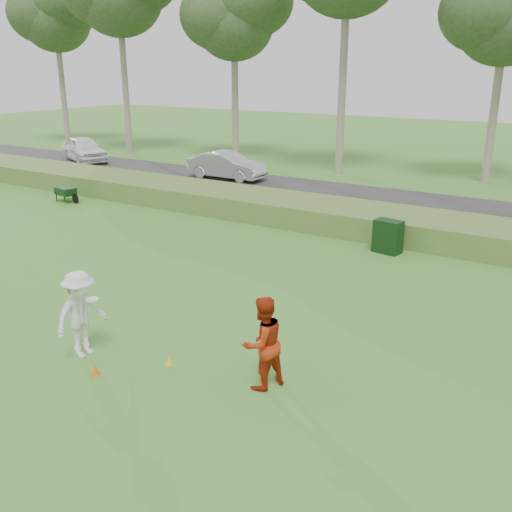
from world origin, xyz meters
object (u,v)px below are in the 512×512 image
Objects in this scene: player_red at (263,343)px; cone_yellow at (169,361)px; car_left at (84,149)px; car_mid at (227,165)px; utility_cabinet at (388,236)px; cone_orange at (95,370)px; player_white at (81,314)px.

player_red is 2.35m from cone_yellow.
car_left is 1.04× the size of car_mid.
utility_cabinet is 14.28m from car_mid.
car_left is at bearing 138.04° from cone_orange.
cone_orange reaches higher than cone_yellow.
player_white reaches higher than cone_yellow.
player_white is at bearing -98.08° from utility_cabinet.
player_white reaches higher than utility_cabinet.
car_mid reaches higher than cone_orange.
utility_cabinet is at bearing -12.10° from player_white.
cone_orange is at bearing -132.82° from cone_yellow.
cone_yellow is at bearing 47.18° from cone_orange.
utility_cabinet is at bearing 77.69° from cone_orange.
car_left is at bearing 170.59° from utility_cabinet.
player_white is 4.16m from player_red.
utility_cabinet is at bearing -153.74° from player_red.
cone_yellow is at bearing -66.29° from player_white.
player_red is 9.77× the size of cone_orange.
car_mid reaches higher than utility_cabinet.
cone_orange is 1.53m from cone_yellow.
player_white is 0.44× the size of car_mid.
utility_cabinet is (1.36, 9.91, 0.47)m from cone_yellow.
cone_orange is (0.84, -0.49, -0.89)m from player_white.
car_left is 11.36m from car_mid.
player_white is at bearing -155.51° from car_mid.
player_white is 27.21m from car_left.
cone_yellow is (1.89, 0.64, -0.89)m from player_white.
cone_orange is 0.17× the size of utility_cabinet.
car_left is (-23.35, 7.79, 0.29)m from utility_cabinet.
cone_orange is 0.04× the size of car_mid.
car_mid is (-9.58, 18.79, 0.70)m from cone_orange.
player_white is 0.42× the size of car_left.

